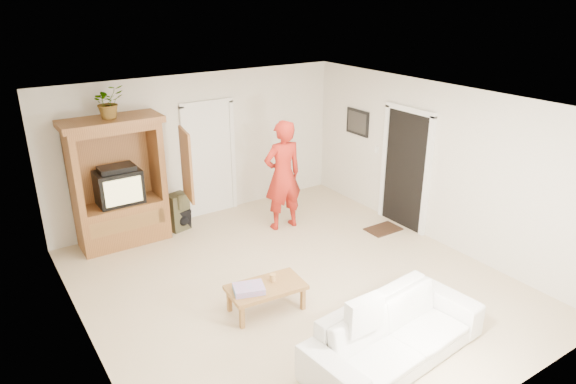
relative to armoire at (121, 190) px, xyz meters
name	(u,v)px	position (x,y,z in m)	size (l,w,h in m)	color
floor	(294,284)	(1.58, -2.66, -0.91)	(6.00, 6.00, 0.00)	tan
ceiling	(295,103)	(1.58, -2.66, 1.69)	(6.00, 6.00, 0.00)	white
wall_back	(200,147)	(1.58, 0.34, 0.39)	(5.50, 5.50, 0.00)	silver
wall_front	(485,307)	(1.58, -5.66, 0.39)	(5.50, 5.50, 0.00)	silver
wall_left	(81,254)	(-1.17, -2.66, 0.39)	(6.00, 6.00, 0.00)	silver
wall_right	(435,164)	(4.33, -2.66, 0.39)	(6.00, 6.00, 0.00)	silver
armoire	(121,190)	(0.00, 0.00, 0.00)	(1.82, 1.14, 2.10)	brown
door_back	(210,160)	(1.73, 0.31, 0.11)	(0.85, 0.05, 2.04)	white
doorway_right	(405,170)	(4.30, -2.06, 0.11)	(0.05, 0.90, 2.04)	black
framed_picture	(358,122)	(4.31, -0.76, 0.69)	(0.03, 0.60, 0.48)	black
doormat	(383,229)	(3.88, -2.06, -0.90)	(0.60, 0.40, 0.02)	#382316
plant	(108,102)	(-0.02, -0.03, 1.44)	(0.46, 0.39, 0.51)	#4C7238
man	(283,175)	(2.48, -0.98, 0.06)	(0.70, 0.46, 1.93)	#A52016
sofa	(395,333)	(1.63, -4.60, -0.58)	(2.23, 0.87, 0.65)	white
coffee_table	(266,289)	(0.91, -2.99, -0.59)	(1.04, 0.63, 0.37)	olive
towel	(249,289)	(0.66, -2.99, -0.50)	(0.38, 0.28, 0.08)	#F4518D
candle	(273,278)	(1.04, -2.95, -0.49)	(0.08, 0.08, 0.10)	tan
backpack_black	(182,219)	(0.95, -0.08, -0.73)	(0.29, 0.17, 0.36)	black
backpack_olive	(178,212)	(0.91, -0.05, -0.58)	(0.35, 0.26, 0.66)	#47442B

